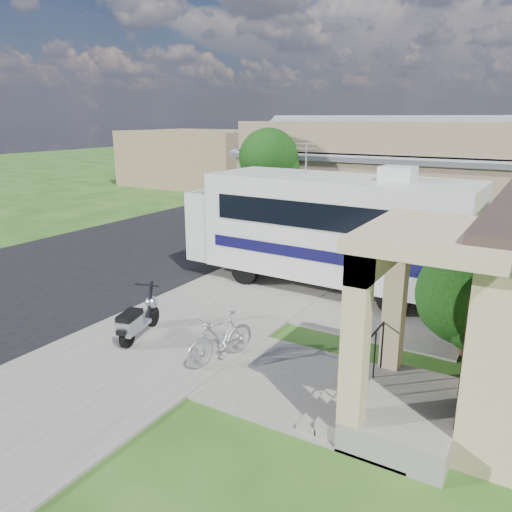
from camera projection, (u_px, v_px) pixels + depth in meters
The scene contains 18 objects.
ground at pixel (220, 337), 11.69m from camera, with size 120.00×120.00×0.00m, color #1C3F10.
street_slab at pixel (211, 225), 23.66m from camera, with size 9.00×80.00×0.02m, color black.
sidewalk_slab at pixel (339, 242), 20.44m from camera, with size 4.00×80.00×0.06m, color #626059.
driveway_slab at pixel (349, 291), 14.66m from camera, with size 7.00×6.00×0.05m, color #626059.
walk_slab at pixel (320, 390), 9.37m from camera, with size 4.00×3.00×0.05m, color #626059.
warehouse at pixel (395, 185), 22.70m from camera, with size 12.50×8.40×5.04m.
distant_bldg_far at pixel (201, 158), 37.74m from camera, with size 10.00×8.00×4.00m, color brown.
distant_bldg_near at pixel (296, 154), 46.78m from camera, with size 8.00×7.00×3.20m, color #7D674E.
street_tree_a at pixel (271, 161), 20.12m from camera, with size 2.44×2.40×4.58m.
street_tree_b at pixel (357, 146), 28.35m from camera, with size 2.44×2.40×4.73m.
street_tree_c at pixel (400, 144), 35.87m from camera, with size 2.44×2.40×4.42m.
motorhome at pixel (328, 226), 14.69m from camera, with size 8.58×2.98×4.36m.
shrub at pixel (473, 290), 10.39m from camera, with size 2.37×2.26×2.91m.
scooter at pixel (137, 320), 11.37m from camera, with size 0.81×1.71×1.14m.
bicycle at pixel (221, 340), 10.34m from camera, with size 0.48×1.69×1.02m, color #A5A6AD.
pickup_truck at pixel (267, 205), 24.66m from camera, with size 2.50×5.43×1.51m, color silver.
van at pixel (320, 184), 30.92m from camera, with size 2.73×6.70×1.95m, color silver.
garden_hose at pixel (357, 376), 9.75m from camera, with size 0.41×0.41×0.18m, color #166F20.
Camera 1 is at (6.25, -8.78, 4.97)m, focal length 35.00 mm.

